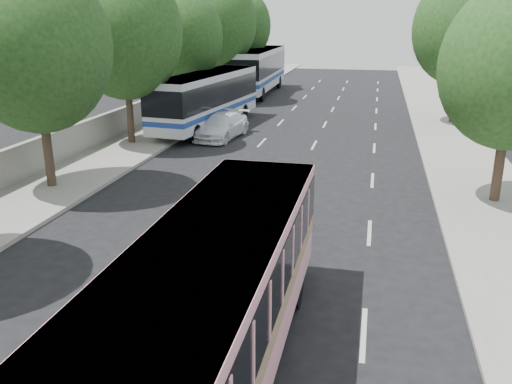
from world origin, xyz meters
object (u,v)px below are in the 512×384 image
(pink_bus, at_px, (218,286))
(white_pickup, at_px, (222,126))
(tour_coach_front, at_px, (207,95))
(tour_coach_rear, at_px, (258,67))
(pink_taxi, at_px, (267,215))

(pink_bus, bearing_deg, white_pickup, 105.81)
(tour_coach_front, height_order, tour_coach_rear, tour_coach_rear)
(pink_taxi, height_order, tour_coach_front, tour_coach_front)
(tour_coach_front, bearing_deg, white_pickup, -49.82)
(pink_taxi, distance_m, white_pickup, 14.68)
(tour_coach_rear, bearing_deg, white_pickup, -85.00)
(pink_bus, height_order, pink_taxi, pink_bus)
(pink_bus, relative_size, white_pickup, 2.02)
(white_pickup, height_order, tour_coach_front, tour_coach_front)
(white_pickup, distance_m, tour_coach_rear, 18.66)
(white_pickup, xyz_separation_m, tour_coach_front, (-1.66, 2.54, 1.34))
(white_pickup, xyz_separation_m, tour_coach_rear, (-1.93, 18.49, 1.65))
(pink_bus, xyz_separation_m, white_pickup, (-5.85, 20.66, -1.22))
(white_pickup, bearing_deg, pink_taxi, -60.88)
(pink_bus, xyz_separation_m, pink_taxi, (-0.48, 7.00, -1.19))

